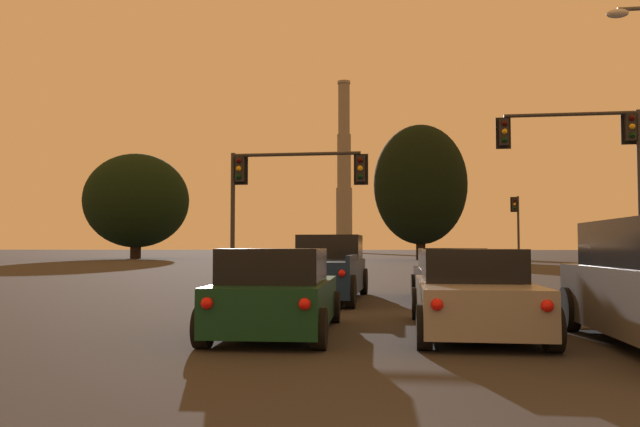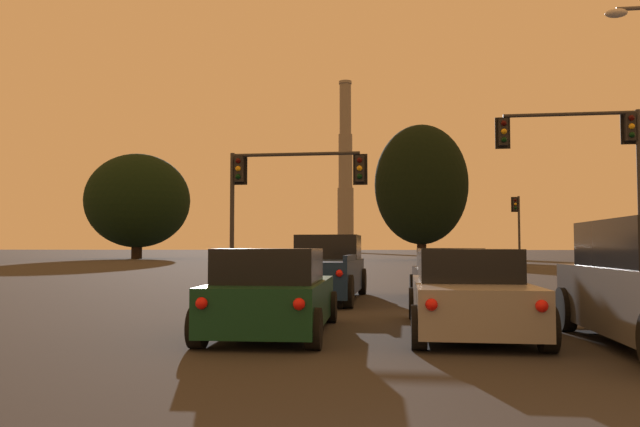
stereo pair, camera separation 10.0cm
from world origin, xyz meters
name	(u,v)px [view 1 (the left image)]	position (x,y,z in m)	size (l,w,h in m)	color
sedan_center_lane_front	(451,276)	(0.31, 14.53, 0.67)	(2.17, 4.77, 1.43)	#232328
hatchback_left_lane_second	(277,294)	(-3.05, 7.56, 0.66)	(2.09, 4.18, 1.44)	#0F3823
sedan_center_lane_second	(472,293)	(0.21, 8.24, 0.67)	(2.01, 4.72, 1.43)	gray
pickup_truck_left_lane_front	(324,270)	(-3.19, 14.60, 0.80)	(2.19, 5.51, 1.82)	navy
traffic_light_overhead_left	(279,182)	(-6.01, 21.91, 4.07)	(5.73, 0.50, 5.31)	#2D2D30
traffic_light_far_right	(517,220)	(8.09, 50.11, 3.70)	(0.78, 0.50, 5.63)	#2D2D30
traffic_light_overhead_right	(592,152)	(6.19, 22.14, 5.09)	(5.46, 0.50, 6.68)	#2D2D30
smokestack	(344,185)	(-16.82, 157.78, 17.62)	(6.67, 6.67, 44.84)	slate
treeline_right_mid	(136,201)	(-33.93, 70.15, 7.16)	(12.96, 11.67, 12.98)	black
treeline_far_right	(420,185)	(0.67, 66.87, 8.36)	(10.30, 9.27, 15.03)	black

